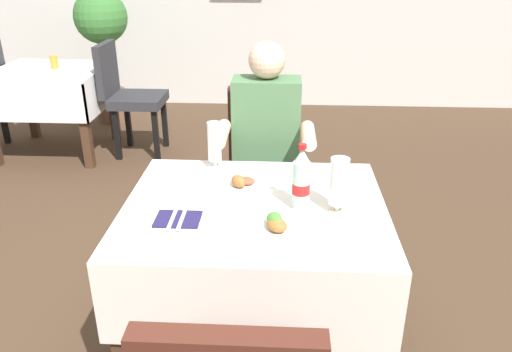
% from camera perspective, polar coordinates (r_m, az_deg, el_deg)
% --- Properties ---
extents(main_dining_table, '(1.05, 0.89, 0.75)m').
position_cam_1_polar(main_dining_table, '(2.10, -0.15, -7.48)').
color(main_dining_table, white).
rests_on(main_dining_table, ground).
extents(chair_far_diner_seat, '(0.44, 0.50, 0.97)m').
position_cam_1_polar(chair_far_diner_seat, '(2.85, 0.81, 1.16)').
color(chair_far_diner_seat, '#4C2319').
rests_on(chair_far_diner_seat, ground).
extents(seated_diner_far, '(0.50, 0.46, 1.26)m').
position_cam_1_polar(seated_diner_far, '(2.69, 1.12, 3.31)').
color(seated_diner_far, '#282D42').
rests_on(seated_diner_far, ground).
extents(plate_near_camera, '(0.24, 0.24, 0.07)m').
position_cam_1_polar(plate_near_camera, '(1.84, 2.04, -5.42)').
color(plate_near_camera, white).
rests_on(plate_near_camera, main_dining_table).
extents(plate_far_diner, '(0.26, 0.26, 0.06)m').
position_cam_1_polar(plate_far_diner, '(2.15, -1.81, -0.89)').
color(plate_far_diner, white).
rests_on(plate_far_diner, main_dining_table).
extents(beer_glass_left, '(0.07, 0.07, 0.22)m').
position_cam_1_polar(beer_glass_left, '(1.93, 9.40, -1.06)').
color(beer_glass_left, white).
rests_on(beer_glass_left, main_dining_table).
extents(beer_glass_middle, '(0.07, 0.07, 0.22)m').
position_cam_1_polar(beer_glass_middle, '(2.32, -4.77, 3.56)').
color(beer_glass_middle, white).
rests_on(beer_glass_middle, main_dining_table).
extents(cola_bottle_primary, '(0.07, 0.07, 0.27)m').
position_cam_1_polar(cola_bottle_primary, '(1.94, 5.18, -0.59)').
color(cola_bottle_primary, silver).
rests_on(cola_bottle_primary, main_dining_table).
extents(napkin_cutlery_set, '(0.17, 0.19, 0.01)m').
position_cam_1_polar(napkin_cutlery_set, '(1.92, -8.90, -4.85)').
color(napkin_cutlery_set, '#231E4C').
rests_on(napkin_cutlery_set, main_dining_table).
extents(background_dining_table, '(0.92, 0.83, 0.75)m').
position_cam_1_polar(background_dining_table, '(4.75, -22.29, 9.01)').
color(background_dining_table, white).
rests_on(background_dining_table, ground).
extents(background_chair_right, '(0.50, 0.44, 0.97)m').
position_cam_1_polar(background_chair_right, '(4.51, -14.45, 9.24)').
color(background_chair_right, '#2D2D33').
rests_on(background_chair_right, ground).
extents(background_table_tumbler, '(0.06, 0.06, 0.11)m').
position_cam_1_polar(background_table_tumbler, '(4.70, -22.03, 11.96)').
color(background_table_tumbler, '#C68928').
rests_on(background_table_tumbler, background_dining_table).
extents(potted_plant_corner, '(0.53, 0.53, 1.33)m').
position_cam_1_polar(potted_plant_corner, '(5.43, -17.08, 15.20)').
color(potted_plant_corner, brown).
rests_on(potted_plant_corner, ground).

